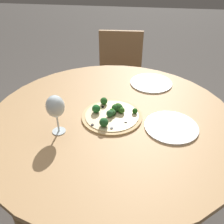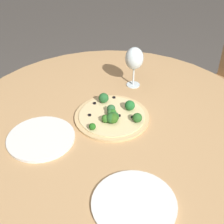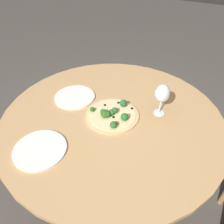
% 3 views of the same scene
% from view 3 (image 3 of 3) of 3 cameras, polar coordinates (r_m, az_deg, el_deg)
% --- Properties ---
extents(ground_plane, '(12.00, 12.00, 0.00)m').
position_cam_3_polar(ground_plane, '(1.81, 0.03, -18.55)').
color(ground_plane, '#4C4742').
extents(dining_table, '(1.26, 1.26, 0.72)m').
position_cam_3_polar(dining_table, '(1.29, 0.04, -3.19)').
color(dining_table, tan).
rests_on(dining_table, ground_plane).
extents(pizza, '(0.30, 0.30, 0.06)m').
position_cam_3_polar(pizza, '(1.23, -0.00, -0.65)').
color(pizza, tan).
rests_on(pizza, dining_table).
extents(wine_glass, '(0.08, 0.08, 0.19)m').
position_cam_3_polar(wine_glass, '(1.21, 12.99, 4.64)').
color(wine_glass, silver).
rests_on(wine_glass, dining_table).
extents(plate_near, '(0.26, 0.26, 0.01)m').
position_cam_3_polar(plate_near, '(1.12, -18.31, -9.27)').
color(plate_near, silver).
rests_on(plate_near, dining_table).
extents(plate_far, '(0.25, 0.25, 0.01)m').
position_cam_3_polar(plate_far, '(1.40, -9.70, 3.92)').
color(plate_far, silver).
rests_on(plate_far, dining_table).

